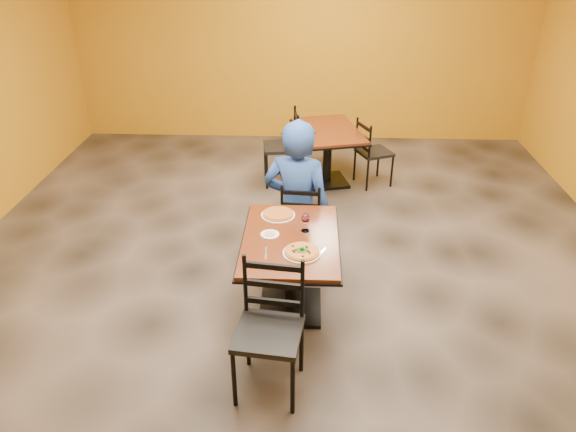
{
  "coord_description": "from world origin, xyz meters",
  "views": [
    {
      "loc": [
        0.15,
        -4.39,
        3.08
      ],
      "look_at": [
        -0.03,
        -0.3,
        0.85
      ],
      "focal_mm": 33.55,
      "sensor_mm": 36.0,
      "label": 1
    }
  ],
  "objects_px": {
    "plate_far": "(278,215)",
    "chair_main_far": "(302,218)",
    "diner": "(297,191)",
    "wine_glass": "(305,222)",
    "table_second": "(328,144)",
    "table_main": "(291,257)",
    "chair_second_left": "(281,147)",
    "side_plate": "(270,234)",
    "plate_main": "(302,253)",
    "pizza_main": "(302,251)",
    "chair_main_near": "(268,334)",
    "pizza_far": "(278,214)",
    "chair_second_right": "(374,153)"
  },
  "relations": [
    {
      "from": "chair_main_far",
      "to": "plate_main",
      "type": "height_order",
      "value": "chair_main_far"
    },
    {
      "from": "diner",
      "to": "plate_far",
      "type": "bearing_deg",
      "value": 87.33
    },
    {
      "from": "plate_main",
      "to": "pizza_main",
      "type": "relative_size",
      "value": 1.09
    },
    {
      "from": "plate_far",
      "to": "chair_main_far",
      "type": "bearing_deg",
      "value": 68.18
    },
    {
      "from": "chair_second_left",
      "to": "pizza_main",
      "type": "height_order",
      "value": "chair_second_left"
    },
    {
      "from": "wine_glass",
      "to": "table_second",
      "type": "bearing_deg",
      "value": 84.44
    },
    {
      "from": "table_second",
      "to": "pizza_main",
      "type": "height_order",
      "value": "pizza_main"
    },
    {
      "from": "wine_glass",
      "to": "pizza_far",
      "type": "bearing_deg",
      "value": 133.47
    },
    {
      "from": "table_main",
      "to": "side_plate",
      "type": "relative_size",
      "value": 7.69
    },
    {
      "from": "side_plate",
      "to": "plate_main",
      "type": "bearing_deg",
      "value": -45.24
    },
    {
      "from": "table_second",
      "to": "plate_main",
      "type": "relative_size",
      "value": 4.25
    },
    {
      "from": "chair_main_far",
      "to": "chair_second_left",
      "type": "relative_size",
      "value": 0.89
    },
    {
      "from": "chair_second_left",
      "to": "pizza_far",
      "type": "xyz_separation_m",
      "value": [
        0.11,
        -2.35,
        0.28
      ]
    },
    {
      "from": "pizza_main",
      "to": "chair_main_far",
      "type": "bearing_deg",
      "value": 91.07
    },
    {
      "from": "diner",
      "to": "table_main",
      "type": "bearing_deg",
      "value": 101.56
    },
    {
      "from": "table_second",
      "to": "chair_main_far",
      "type": "bearing_deg",
      "value": -99.25
    },
    {
      "from": "chair_main_near",
      "to": "side_plate",
      "type": "bearing_deg",
      "value": 100.49
    },
    {
      "from": "chair_second_right",
      "to": "plate_far",
      "type": "xyz_separation_m",
      "value": [
        -1.12,
        -2.35,
        0.31
      ]
    },
    {
      "from": "chair_main_near",
      "to": "chair_second_left",
      "type": "bearing_deg",
      "value": 98.91
    },
    {
      "from": "table_main",
      "to": "chair_main_near",
      "type": "xyz_separation_m",
      "value": [
        -0.12,
        -0.95,
        -0.04
      ]
    },
    {
      "from": "chair_main_far",
      "to": "diner",
      "type": "xyz_separation_m",
      "value": [
        -0.05,
        0.03,
        0.3
      ]
    },
    {
      "from": "table_main",
      "to": "side_plate",
      "type": "bearing_deg",
      "value": 167.62
    },
    {
      "from": "chair_main_far",
      "to": "chair_second_right",
      "type": "relative_size",
      "value": 1.0
    },
    {
      "from": "chair_main_near",
      "to": "diner",
      "type": "distance_m",
      "value": 1.91
    },
    {
      "from": "chair_second_left",
      "to": "wine_glass",
      "type": "bearing_deg",
      "value": 0.18
    },
    {
      "from": "table_second",
      "to": "chair_main_near",
      "type": "relative_size",
      "value": 1.28
    },
    {
      "from": "chair_main_near",
      "to": "diner",
      "type": "height_order",
      "value": "diner"
    },
    {
      "from": "table_main",
      "to": "plate_main",
      "type": "relative_size",
      "value": 3.97
    },
    {
      "from": "chair_second_left",
      "to": "plate_far",
      "type": "xyz_separation_m",
      "value": [
        0.11,
        -2.35,
        0.26
      ]
    },
    {
      "from": "chair_main_far",
      "to": "chair_second_right",
      "type": "xyz_separation_m",
      "value": [
        0.91,
        1.83,
        0.0
      ]
    },
    {
      "from": "chair_second_right",
      "to": "pizza_far",
      "type": "bearing_deg",
      "value": 131.04
    },
    {
      "from": "chair_main_far",
      "to": "pizza_main",
      "type": "height_order",
      "value": "chair_main_far"
    },
    {
      "from": "diner",
      "to": "plate_main",
      "type": "xyz_separation_m",
      "value": [
        0.07,
        -1.18,
        0.02
      ]
    },
    {
      "from": "chair_second_right",
      "to": "plate_main",
      "type": "height_order",
      "value": "chair_second_right"
    },
    {
      "from": "table_second",
      "to": "table_main",
      "type": "bearing_deg",
      "value": -97.85
    },
    {
      "from": "pizza_far",
      "to": "wine_glass",
      "type": "xyz_separation_m",
      "value": [
        0.25,
        -0.27,
        0.07
      ]
    },
    {
      "from": "diner",
      "to": "wine_glass",
      "type": "distance_m",
      "value": 0.83
    },
    {
      "from": "diner",
      "to": "pizza_far",
      "type": "height_order",
      "value": "diner"
    },
    {
      "from": "table_second",
      "to": "side_plate",
      "type": "bearing_deg",
      "value": -101.62
    },
    {
      "from": "table_main",
      "to": "pizza_far",
      "type": "distance_m",
      "value": 0.46
    },
    {
      "from": "chair_second_left",
      "to": "side_plate",
      "type": "bearing_deg",
      "value": -6.38
    },
    {
      "from": "diner",
      "to": "side_plate",
      "type": "height_order",
      "value": "diner"
    },
    {
      "from": "pizza_main",
      "to": "pizza_far",
      "type": "xyz_separation_m",
      "value": [
        -0.23,
        0.63,
        0.0
      ]
    },
    {
      "from": "chair_main_far",
      "to": "chair_main_near",
      "type": "bearing_deg",
      "value": 88.33
    },
    {
      "from": "wine_glass",
      "to": "plate_main",
      "type": "bearing_deg",
      "value": -93.47
    },
    {
      "from": "diner",
      "to": "pizza_far",
      "type": "distance_m",
      "value": 0.58
    },
    {
      "from": "chair_main_far",
      "to": "side_plate",
      "type": "height_order",
      "value": "chair_main_far"
    },
    {
      "from": "table_main",
      "to": "wine_glass",
      "type": "bearing_deg",
      "value": 44.98
    },
    {
      "from": "chair_second_right",
      "to": "plate_main",
      "type": "xyz_separation_m",
      "value": [
        -0.89,
        -2.98,
        0.31
      ]
    },
    {
      "from": "chair_main_near",
      "to": "pizza_main",
      "type": "xyz_separation_m",
      "value": [
        0.22,
        0.7,
        0.26
      ]
    }
  ]
}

